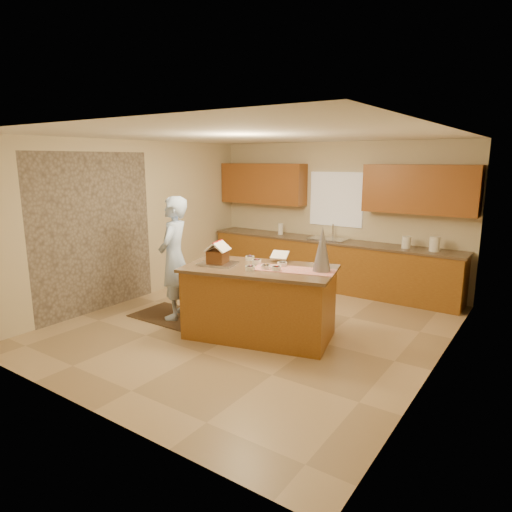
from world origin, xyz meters
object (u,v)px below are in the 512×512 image
object	(u,v)px
island_base	(259,303)
boy	(174,258)
tinsel_tree	(322,249)
gingerbread_house	(218,255)

from	to	relation	value
island_base	boy	bearing A→B (deg)	169.66
island_base	tinsel_tree	xyz separation A→B (m)	(0.79, 0.26, 0.80)
tinsel_tree	gingerbread_house	bearing A→B (deg)	-161.31
gingerbread_house	tinsel_tree	bearing A→B (deg)	18.69
tinsel_tree	gingerbread_house	distance (m)	1.42
gingerbread_house	island_base	bearing A→B (deg)	19.58
tinsel_tree	boy	bearing A→B (deg)	-170.92
island_base	gingerbread_house	bearing A→B (deg)	-174.81
tinsel_tree	boy	size ratio (longest dim) A/B	0.32
island_base	gingerbread_house	size ratio (longest dim) A/B	5.31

